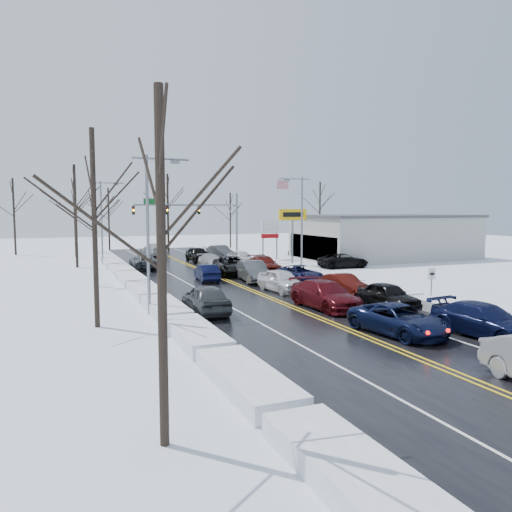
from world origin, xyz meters
name	(u,v)px	position (x,y,z in m)	size (l,w,h in m)	color
ground	(260,294)	(0.00, 0.00, 0.00)	(160.00, 160.00, 0.00)	silver
road_surface	(250,290)	(0.00, 2.00, 0.01)	(14.00, 84.00, 0.01)	black
snow_bank_left	(147,297)	(-7.60, 2.00, 0.00)	(1.84, 72.00, 0.63)	white
snow_bank_right	(337,284)	(7.60, 2.00, 0.00)	(1.84, 72.00, 0.63)	white
traffic_signal_mast	(199,213)	(3.45, 27.99, 5.48)	(13.28, 0.39, 8.00)	slate
tires_plus_sign	(293,218)	(10.50, 15.99, 4.99)	(3.20, 0.34, 6.00)	slate
used_vehicles_sign	(270,232)	(10.50, 22.00, 3.32)	(2.20, 0.22, 4.65)	slate
speed_limit_sign	(432,280)	(8.20, -8.00, 1.63)	(0.55, 0.09, 2.35)	slate
flagpole	(278,210)	(15.17, 30.00, 5.93)	(1.87, 1.20, 10.00)	silver
dealership_building	(384,237)	(23.98, 18.00, 2.66)	(20.40, 12.40, 5.30)	#A0A19C
streetlight_ne	(300,216)	(8.30, 10.00, 5.31)	(3.20, 0.25, 9.00)	slate
streetlight_sw	(151,221)	(-8.30, -4.00, 5.31)	(3.20, 0.25, 9.00)	slate
streetlight_nw	(103,215)	(-8.30, 24.00, 5.31)	(3.20, 0.25, 9.00)	slate
tree_left_a	(160,197)	(-11.00, -20.00, 6.29)	(3.60, 3.60, 9.00)	#2D231C
tree_left_b	(93,189)	(-11.50, -6.00, 6.99)	(4.00, 4.00, 10.00)	#2D231C
tree_left_c	(93,210)	(-10.50, 8.00, 5.94)	(3.40, 3.40, 8.50)	#2D231C
tree_left_d	(75,196)	(-11.20, 22.00, 7.33)	(4.20, 4.20, 10.50)	#2D231C
tree_left_e	(74,204)	(-10.80, 34.00, 6.64)	(3.80, 3.80, 9.50)	#2D231C
tree_far_a	(13,201)	(-18.00, 40.00, 6.99)	(4.00, 4.00, 10.00)	#2D231C
tree_far_b	(109,207)	(-6.00, 41.00, 6.29)	(3.60, 3.60, 9.00)	#2D231C
tree_far_c	(168,197)	(2.00, 39.00, 7.68)	(4.40, 4.40, 11.00)	#2D231C
tree_far_d	(230,209)	(12.00, 40.50, 5.94)	(3.40, 3.40, 8.50)	#2D231C
tree_far_e	(320,201)	(28.00, 41.00, 7.33)	(4.20, 4.20, 10.50)	#2D231C
queued_car_2	(398,335)	(1.73, -13.09, 0.00)	(2.42, 5.25, 1.46)	black
queued_car_3	(325,308)	(1.70, -6.21, 0.00)	(2.32, 5.72, 1.66)	#4C0A10
queued_car_4	(282,292)	(1.81, 0.24, 0.00)	(1.93, 4.80, 1.63)	silver
queued_car_5	(253,282)	(1.78, 5.74, 0.00)	(1.82, 5.21, 1.72)	#45474B
queued_car_6	(232,275)	(1.60, 10.45, 0.00)	(2.80, 6.08, 1.69)	black
queued_car_7	(212,268)	(1.58, 16.65, 0.00)	(1.86, 4.57, 1.33)	#A3A7AB
queued_car_8	(198,262)	(1.83, 22.67, 0.00)	(2.00, 4.98, 1.70)	black
queued_car_11	(483,337)	(5.22, -14.92, 0.00)	(2.19, 5.38, 1.56)	black
queued_car_12	(388,308)	(5.32, -7.53, 0.00)	(1.82, 4.52, 1.54)	black
queued_car_13	(344,295)	(5.27, -2.62, 0.00)	(1.54, 4.42, 1.46)	#4C0F0A
queued_car_14	(301,282)	(5.35, 4.06, 0.00)	(2.29, 4.96, 1.38)	#0B0D33
queued_car_15	(264,272)	(5.12, 11.21, 0.00)	(2.12, 5.20, 1.51)	#54100B
queued_car_16	(241,265)	(5.33, 17.88, 0.00)	(1.86, 4.61, 1.57)	silver
queued_car_17	(220,259)	(5.25, 24.91, 0.00)	(1.71, 4.92, 1.62)	#404345
oncoming_car_0	(207,281)	(-1.65, 7.51, 0.00)	(1.49, 4.28, 1.41)	black
oncoming_car_1	(144,269)	(-5.09, 17.88, 0.00)	(2.52, 5.46, 1.52)	#46494C
oncoming_car_2	(154,256)	(-1.58, 31.07, 0.00)	(2.36, 5.79, 1.68)	#BBBBBE
oncoming_car_3	(206,313)	(-5.40, -4.82, 0.00)	(2.02, 5.02, 1.71)	#3D4042
parked_car_0	(343,268)	(14.04, 11.40, 0.00)	(2.43, 5.27, 1.46)	black
parked_car_1	(351,263)	(17.09, 14.61, 0.00)	(1.90, 4.67, 1.35)	#3A3D3F
parked_car_2	(299,257)	(15.14, 23.32, 0.00)	(1.62, 4.04, 1.38)	black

